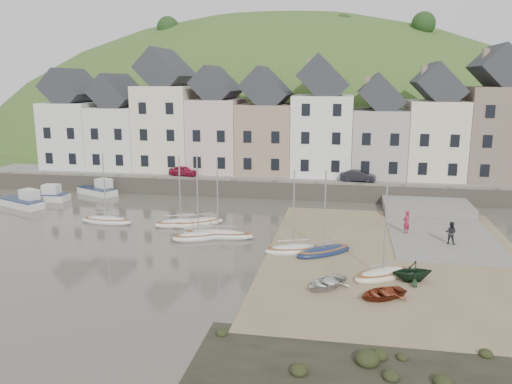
% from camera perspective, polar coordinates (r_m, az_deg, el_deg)
% --- Properties ---
extents(ground, '(160.00, 160.00, 0.00)m').
position_cam_1_polar(ground, '(38.50, -1.58, -6.24)').
color(ground, '#474238').
rests_on(ground, ground).
extents(quay_land, '(90.00, 30.00, 1.50)m').
position_cam_1_polar(quay_land, '(69.11, 3.79, 2.67)').
color(quay_land, '#365522').
rests_on(quay_land, ground).
extents(quay_street, '(70.00, 7.00, 0.10)m').
position_cam_1_polar(quay_street, '(57.73, 2.53, 1.59)').
color(quay_street, slate).
rests_on(quay_street, quay_land).
extents(seawall, '(70.00, 1.20, 1.80)m').
position_cam_1_polar(seawall, '(54.46, 2.03, 0.25)').
color(seawall, slate).
rests_on(seawall, ground).
extents(beach, '(18.00, 26.00, 0.06)m').
position_cam_1_polar(beach, '(37.92, 15.05, -6.91)').
color(beach, '#776348').
rests_on(beach, ground).
extents(slipway, '(8.00, 18.00, 0.12)m').
position_cam_1_polar(slipway, '(46.02, 19.22, -3.76)').
color(slipway, slate).
rests_on(slipway, ground).
extents(hillside, '(134.40, 84.00, 84.00)m').
position_cam_1_polar(hillside, '(101.16, 2.60, -5.16)').
color(hillside, '#365522').
rests_on(hillside, ground).
extents(townhouse_terrace, '(61.05, 8.00, 13.93)m').
position_cam_1_polar(townhouse_terrace, '(60.22, 4.70, 7.55)').
color(townhouse_terrace, silver).
rests_on(townhouse_terrace, quay_land).
extents(sailboat_0, '(4.80, 1.76, 6.32)m').
position_cam_1_polar(sailboat_0, '(46.85, -16.12, -3.02)').
color(sailboat_0, silver).
rests_on(sailboat_0, ground).
extents(sailboat_1, '(4.69, 3.18, 6.32)m').
position_cam_1_polar(sailboat_1, '(44.69, -8.27, -3.38)').
color(sailboat_1, silver).
rests_on(sailboat_1, ground).
extents(sailboat_2, '(4.57, 3.93, 6.32)m').
position_cam_1_polar(sailboat_2, '(44.69, -6.36, -3.33)').
color(sailboat_2, beige).
rests_on(sailboat_2, ground).
extents(sailboat_3, '(4.34, 3.22, 6.32)m').
position_cam_1_polar(sailboat_3, '(40.78, -6.34, -4.85)').
color(sailboat_3, silver).
rests_on(sailboat_3, ground).
extents(sailboat_4, '(5.73, 1.54, 6.32)m').
position_cam_1_polar(sailboat_4, '(41.16, -4.19, -4.66)').
color(sailboat_4, silver).
rests_on(sailboat_4, ground).
extents(sailboat_5, '(4.46, 4.04, 6.32)m').
position_cam_1_polar(sailboat_5, '(37.41, 7.47, -6.47)').
color(sailboat_5, '#152344').
rests_on(sailboat_5, ground).
extents(sailboat_6, '(4.45, 2.77, 6.32)m').
position_cam_1_polar(sailboat_6, '(37.56, 4.11, -6.31)').
color(sailboat_6, silver).
rests_on(sailboat_6, ground).
extents(sailboat_7, '(4.30, 3.74, 6.32)m').
position_cam_1_polar(sailboat_7, '(33.80, 13.76, -8.80)').
color(sailboat_7, beige).
rests_on(sailboat_7, ground).
extents(motorboat_0, '(4.68, 1.89, 1.70)m').
position_cam_1_polar(motorboat_0, '(57.59, -21.99, -0.31)').
color(motorboat_0, silver).
rests_on(motorboat_0, ground).
extents(motorboat_1, '(5.50, 3.70, 1.70)m').
position_cam_1_polar(motorboat_1, '(55.66, -24.23, -0.91)').
color(motorboat_1, silver).
rests_on(motorboat_1, ground).
extents(motorboat_2, '(5.06, 3.59, 1.70)m').
position_cam_1_polar(motorboat_2, '(58.77, -16.91, 0.30)').
color(motorboat_2, silver).
rests_on(motorboat_2, ground).
extents(rowboat_white, '(3.49, 3.60, 0.61)m').
position_cam_1_polar(rowboat_white, '(31.60, 7.70, -9.86)').
color(rowboat_white, beige).
rests_on(rowboat_white, beach).
extents(rowboat_green, '(3.02, 2.79, 1.32)m').
position_cam_1_polar(rowboat_green, '(33.52, 16.83, -8.32)').
color(rowboat_green, black).
rests_on(rowboat_green, beach).
extents(rowboat_red, '(3.53, 3.29, 0.60)m').
position_cam_1_polar(rowboat_red, '(30.75, 13.68, -10.76)').
color(rowboat_red, maroon).
rests_on(rowboat_red, beach).
extents(person_red, '(0.80, 0.80, 1.87)m').
position_cam_1_polar(person_red, '(43.25, 16.22, -3.19)').
color(person_red, maroon).
rests_on(person_red, slipway).
extents(person_dark, '(1.03, 0.93, 1.73)m').
position_cam_1_polar(person_dark, '(41.60, 20.65, -4.21)').
color(person_dark, '#222328').
rests_on(person_dark, slipway).
extents(car_left, '(3.47, 1.87, 1.12)m').
position_cam_1_polar(car_left, '(59.03, -8.00, 2.32)').
color(car_left, maroon).
rests_on(car_left, quay_street).
extents(car_right, '(3.83, 1.70, 1.22)m').
position_cam_1_polar(car_right, '(56.16, 11.16, 1.75)').
color(car_right, black).
rests_on(car_right, quay_street).
extents(shore_rocks, '(14.00, 6.00, 0.70)m').
position_cam_1_polar(shore_rocks, '(24.12, 11.45, -18.16)').
color(shore_rocks, black).
rests_on(shore_rocks, ground).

